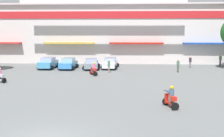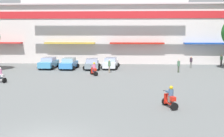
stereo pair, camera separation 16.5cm
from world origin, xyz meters
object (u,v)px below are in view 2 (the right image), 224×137
at_px(parked_car_0, 49,63).
at_px(scooter_rider_5, 0,76).
at_px(scooter_rider_0, 94,70).
at_px(scooter_rider_1, 170,99).
at_px(pedestrian_1, 109,65).
at_px(pedestrian_2, 221,60).
at_px(pedestrian_3, 191,62).
at_px(pedestrian_0, 179,65).
at_px(parked_car_1, 69,63).
at_px(parked_car_2, 92,64).
at_px(parked_car_3, 111,63).

relative_size(parked_car_0, scooter_rider_5, 2.78).
xyz_separation_m(scooter_rider_0, scooter_rider_5, (-8.80, -4.91, 0.00)).
bearing_deg(scooter_rider_1, parked_car_0, 126.32).
relative_size(scooter_rider_5, pedestrian_1, 0.96).
xyz_separation_m(parked_car_0, pedestrian_2, (24.19, 3.65, 0.17)).
relative_size(parked_car_0, pedestrian_3, 2.67).
bearing_deg(scooter_rider_0, pedestrian_0, 15.28).
bearing_deg(pedestrian_3, parked_car_0, -175.84).
height_order(parked_car_0, scooter_rider_5, scooter_rider_5).
bearing_deg(pedestrian_1, parked_car_1, 152.72).
xyz_separation_m(parked_car_1, scooter_rider_5, (-4.83, -9.89, -0.11)).
height_order(parked_car_0, scooter_rider_0, scooter_rider_0).
bearing_deg(parked_car_2, pedestrian_1, -51.27).
relative_size(scooter_rider_5, pedestrian_0, 0.96).
distance_m(scooter_rider_0, pedestrian_2, 19.59).
bearing_deg(scooter_rider_5, pedestrian_3, 28.85).
xyz_separation_m(parked_car_3, pedestrian_1, (0.06, -3.79, 0.18)).
relative_size(scooter_rider_1, pedestrian_2, 0.93).
bearing_deg(scooter_rider_5, pedestrian_0, 22.07).
bearing_deg(scooter_rider_5, parked_car_0, 79.26).
distance_m(parked_car_0, scooter_rider_1, 22.90).
relative_size(parked_car_0, parked_car_2, 0.96).
xyz_separation_m(parked_car_2, pedestrian_2, (18.26, 3.83, 0.22)).
distance_m(parked_car_0, pedestrian_1, 9.12).
xyz_separation_m(parked_car_1, parked_car_3, (5.54, 0.90, -0.01)).
height_order(parked_car_0, pedestrian_0, pedestrian_0).
bearing_deg(parked_car_3, pedestrian_2, 11.48).
xyz_separation_m(parked_car_2, pedestrian_0, (11.03, -2.49, 0.20)).
bearing_deg(pedestrian_2, scooter_rider_5, -151.85).
distance_m(parked_car_2, parked_car_3, 2.55).
xyz_separation_m(pedestrian_0, pedestrian_3, (2.42, 4.09, -0.00)).
xyz_separation_m(scooter_rider_0, pedestrian_3, (12.55, 6.85, 0.27)).
bearing_deg(scooter_rider_0, scooter_rider_5, -150.85).
distance_m(pedestrian_0, pedestrian_3, 4.75).
bearing_deg(parked_car_0, scooter_rider_1, -53.68).
relative_size(parked_car_0, parked_car_1, 1.09).
distance_m(parked_car_3, scooter_rider_0, 6.09).
bearing_deg(parked_car_1, parked_car_2, 5.14).
relative_size(pedestrian_2, pedestrian_3, 1.03).
xyz_separation_m(scooter_rider_1, pedestrian_1, (-5.09, 15.10, 0.28)).
height_order(parked_car_1, scooter_rider_5, scooter_rider_5).
relative_size(parked_car_0, parked_car_3, 0.96).
distance_m(scooter_rider_1, pedestrian_3, 20.70).
xyz_separation_m(scooter_rider_0, pedestrian_0, (10.12, 2.77, 0.27)).
bearing_deg(scooter_rider_1, scooter_rider_0, 117.31).
height_order(parked_car_1, scooter_rider_1, scooter_rider_1).
bearing_deg(pedestrian_1, pedestrian_2, 24.00).
distance_m(scooter_rider_0, pedestrian_1, 2.67).
distance_m(parked_car_2, scooter_rider_1, 19.80).
relative_size(parked_car_0, scooter_rider_1, 2.77).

